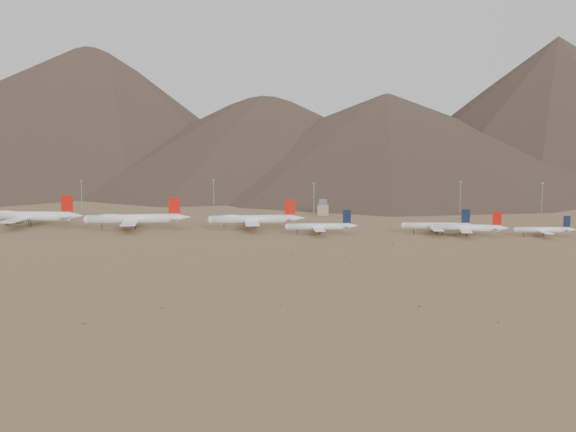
# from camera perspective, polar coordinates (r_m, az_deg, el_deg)

# --- Properties ---
(ground) EXTENTS (3000.00, 3000.00, 0.00)m
(ground) POSITION_cam_1_polar(r_m,az_deg,el_deg) (377.46, -2.99, -2.02)
(ground) COLOR #97754E
(ground) RESTS_ON ground
(mountain_ridge) EXTENTS (4400.00, 1000.00, 300.00)m
(mountain_ridge) POSITION_cam_1_polar(r_m,az_deg,el_deg) (1271.15, 4.88, 11.08)
(mountain_ridge) COLOR brown
(mountain_ridge) RESTS_ON ground
(widebody_west) EXTENTS (71.12, 54.78, 21.12)m
(widebody_west) POSITION_cam_1_polar(r_m,az_deg,el_deg) (459.65, -22.10, 0.01)
(widebody_west) COLOR white
(widebody_west) RESTS_ON ground
(widebody_centre) EXTENTS (66.43, 52.63, 20.30)m
(widebody_centre) POSITION_cam_1_polar(r_m,az_deg,el_deg) (425.31, -13.55, -0.23)
(widebody_centre) COLOR white
(widebody_centre) RESTS_ON ground
(widebody_east) EXTENTS (62.38, 49.15, 18.88)m
(widebody_east) POSITION_cam_1_polar(r_m,az_deg,el_deg) (415.36, -3.12, -0.28)
(widebody_east) COLOR white
(widebody_east) RESTS_ON ground
(narrowbody_a) EXTENTS (44.90, 32.91, 14.99)m
(narrowbody_a) POSITION_cam_1_polar(r_m,az_deg,el_deg) (392.96, 2.91, -0.94)
(narrowbody_a) COLOR white
(narrowbody_a) RESTS_ON ground
(narrowbody_b) EXTENTS (46.77, 33.67, 15.43)m
(narrowbody_b) POSITION_cam_1_polar(r_m,az_deg,el_deg) (404.61, 13.18, -0.87)
(narrowbody_b) COLOR white
(narrowbody_b) RESTS_ON ground
(narrowbody_c) EXTENTS (46.74, 33.49, 15.42)m
(narrowbody_c) POSITION_cam_1_polar(r_m,az_deg,el_deg) (401.28, 15.69, -1.01)
(narrowbody_c) COLOR white
(narrowbody_c) RESTS_ON ground
(narrowbody_d) EXTENTS (37.72, 27.36, 12.48)m
(narrowbody_d) POSITION_cam_1_polar(r_m,az_deg,el_deg) (413.85, 21.78, -1.15)
(narrowbody_d) COLOR white
(narrowbody_d) RESTS_ON ground
(control_tower) EXTENTS (8.00, 8.00, 12.00)m
(control_tower) POSITION_cam_1_polar(r_m,az_deg,el_deg) (490.61, 3.14, 0.70)
(control_tower) COLOR tan
(control_tower) RESTS_ON ground
(mast_far_west) EXTENTS (2.00, 0.60, 25.70)m
(mast_far_west) POSITION_cam_1_polar(r_m,az_deg,el_deg) (533.06, -17.88, 1.83)
(mast_far_west) COLOR gray
(mast_far_west) RESTS_ON ground
(mast_west) EXTENTS (2.00, 0.60, 25.70)m
(mast_west) POSITION_cam_1_polar(r_m,az_deg,el_deg) (519.90, -6.62, 2.00)
(mast_west) COLOR gray
(mast_west) RESTS_ON ground
(mast_centre) EXTENTS (2.00, 0.60, 25.70)m
(mast_centre) POSITION_cam_1_polar(r_m,az_deg,el_deg) (482.14, 2.31, 1.65)
(mast_centre) COLOR gray
(mast_centre) RESTS_ON ground
(mast_east) EXTENTS (2.00, 0.60, 25.70)m
(mast_east) POSITION_cam_1_polar(r_m,az_deg,el_deg) (509.87, 15.07, 1.71)
(mast_east) COLOR gray
(mast_east) RESTS_ON ground
(mast_far_east) EXTENTS (2.00, 0.60, 25.70)m
(mast_far_east) POSITION_cam_1_polar(r_m,az_deg,el_deg) (512.93, 21.64, 1.49)
(mast_far_east) COLOR gray
(mast_far_east) RESTS_ON ground
(desert_scrub) EXTENTS (441.94, 182.21, 0.99)m
(desert_scrub) POSITION_cam_1_polar(r_m,az_deg,el_deg) (284.60, 4.24, -4.93)
(desert_scrub) COLOR olive
(desert_scrub) RESTS_ON ground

